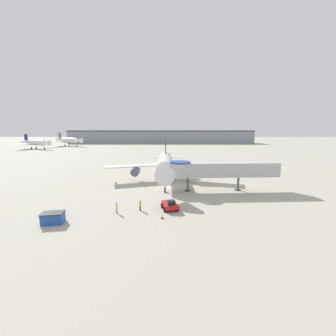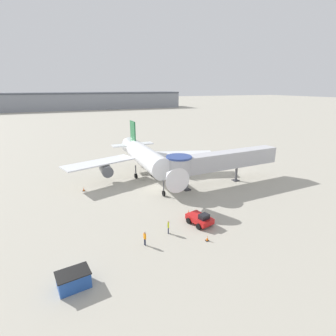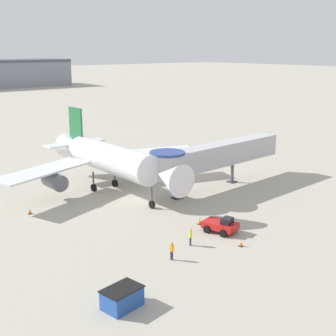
{
  "view_description": "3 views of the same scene",
  "coord_description": "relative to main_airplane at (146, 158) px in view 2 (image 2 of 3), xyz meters",
  "views": [
    {
      "loc": [
        0.39,
        -46.19,
        11.9
      ],
      "look_at": [
        0.05,
        0.01,
        4.24
      ],
      "focal_mm": 24.0,
      "sensor_mm": 36.0,
      "label": 1
    },
    {
      "loc": [
        -14.43,
        -38.69,
        16.43
      ],
      "look_at": [
        0.72,
        -2.19,
        4.11
      ],
      "focal_mm": 28.0,
      "sensor_mm": 36.0,
      "label": 2
    },
    {
      "loc": [
        -30.85,
        -43.09,
        17.52
      ],
      "look_at": [
        3.79,
        -1.06,
        3.51
      ],
      "focal_mm": 50.0,
      "sensor_mm": 36.0,
      "label": 3
    }
  ],
  "objects": [
    {
      "name": "traffic_cone_near_nose",
      "position": [
        0.87,
        -15.5,
        -3.79
      ],
      "size": [
        0.44,
        0.44,
        0.73
      ],
      "color": "black",
      "rests_on": "ground_plane"
    },
    {
      "name": "ground_crew_marshaller",
      "position": [
        -3.44,
        -18.83,
        -3.18
      ],
      "size": [
        0.3,
        0.36,
        1.65
      ],
      "rotation": [
        0.0,
        0.0,
        4.28
      ],
      "color": "#1E2338",
      "rests_on": "ground_plane"
    },
    {
      "name": "terminal_building",
      "position": [
        -7.62,
        169.95,
        2.07
      ],
      "size": [
        173.61,
        25.23,
        12.39
      ],
      "color": "gray",
      "rests_on": "ground_plane"
    },
    {
      "name": "ground_plane",
      "position": [
        0.62,
        -5.05,
        -4.14
      ],
      "size": [
        800.0,
        800.0,
        0.0
      ],
      "primitive_type": "plane",
      "color": "#A8A393"
    },
    {
      "name": "ground_crew_wing_walker",
      "position": [
        -6.69,
        -20.06,
        -3.19
      ],
      "size": [
        0.23,
        0.34,
        1.64
      ],
      "rotation": [
        0.0,
        0.0,
        1.73
      ],
      "color": "#1E2338",
      "rests_on": "ground_plane"
    },
    {
      "name": "traffic_cone_port_wing",
      "position": [
        -11.29,
        -1.47,
        -3.8
      ],
      "size": [
        0.43,
        0.43,
        0.71
      ],
      "color": "black",
      "rests_on": "ground_plane"
    },
    {
      "name": "jet_bridge",
      "position": [
        10.43,
        -7.2,
        0.15
      ],
      "size": [
        21.85,
        4.52,
        5.97
      ],
      "rotation": [
        0.0,
        0.0,
        0.06
      ],
      "color": "#B7B7BC",
      "rests_on": "ground_plane"
    },
    {
      "name": "pushback_tug_red",
      "position": [
        1.05,
        -18.34,
        -3.41
      ],
      "size": [
        2.86,
        3.66,
        1.61
      ],
      "rotation": [
        0.0,
        0.0,
        0.26
      ],
      "color": "red",
      "rests_on": "ground_plane"
    },
    {
      "name": "traffic_cone_apron_front",
      "position": [
        -0.02,
        -21.91,
        -3.83
      ],
      "size": [
        0.39,
        0.39,
        0.65
      ],
      "color": "black",
      "rests_on": "ground_plane"
    },
    {
      "name": "main_airplane",
      "position": [
        0.0,
        0.0,
        0.0
      ],
      "size": [
        29.26,
        24.58,
        9.78
      ],
      "rotation": [
        0.0,
        0.0,
        0.01
      ],
      "color": "silver",
      "rests_on": "ground_plane"
    },
    {
      "name": "service_container_blue",
      "position": [
        -14.18,
        -23.64,
        -3.41
      ],
      "size": [
        3.02,
        2.31,
        1.45
      ],
      "rotation": [
        0.0,
        0.0,
        0.16
      ],
      "color": "#234C9E",
      "rests_on": "ground_plane"
    }
  ]
}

